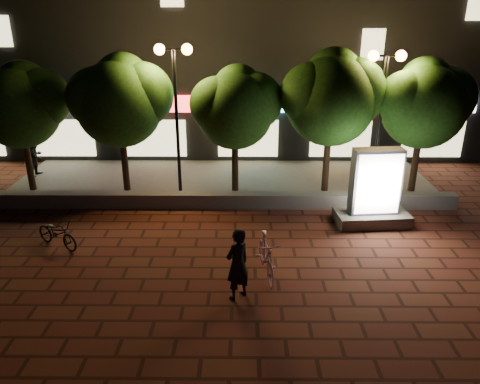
{
  "coord_description": "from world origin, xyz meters",
  "views": [
    {
      "loc": [
        0.81,
        -10.36,
        6.21
      ],
      "look_at": [
        0.71,
        1.5,
        1.53
      ],
      "focal_mm": 34.21,
      "sensor_mm": 36.0,
      "label": 1
    }
  ],
  "objects_px": {
    "tree_far_left": "(20,102)",
    "street_lamp_right": "(384,86)",
    "scooter_parked": "(57,233)",
    "tree_left": "(121,98)",
    "tree_far_right": "(425,101)",
    "tree_mid": "(236,105)",
    "tree_right": "(333,95)",
    "street_lamp_left": "(175,82)",
    "scooter_pink": "(266,256)",
    "pedestrian": "(36,157)",
    "rider": "(238,264)",
    "ad_kiosk": "(374,194)"
  },
  "relations": [
    {
      "from": "tree_far_left",
      "to": "street_lamp_right",
      "type": "xyz_separation_m",
      "value": [
        12.45,
        -0.26,
        0.6
      ]
    },
    {
      "from": "scooter_parked",
      "to": "tree_left",
      "type": "bearing_deg",
      "value": 18.62
    },
    {
      "from": "tree_far_left",
      "to": "tree_far_right",
      "type": "relative_size",
      "value": 0.97
    },
    {
      "from": "tree_mid",
      "to": "tree_far_right",
      "type": "distance_m",
      "value": 6.5
    },
    {
      "from": "tree_right",
      "to": "street_lamp_left",
      "type": "height_order",
      "value": "street_lamp_left"
    },
    {
      "from": "tree_far_left",
      "to": "scooter_pink",
      "type": "height_order",
      "value": "tree_far_left"
    },
    {
      "from": "tree_right",
      "to": "street_lamp_right",
      "type": "distance_m",
      "value": 1.7
    },
    {
      "from": "tree_mid",
      "to": "tree_right",
      "type": "relative_size",
      "value": 0.89
    },
    {
      "from": "tree_right",
      "to": "pedestrian",
      "type": "xyz_separation_m",
      "value": [
        -11.32,
        1.56,
        -2.71
      ]
    },
    {
      "from": "tree_far_left",
      "to": "tree_left",
      "type": "relative_size",
      "value": 0.95
    },
    {
      "from": "street_lamp_right",
      "to": "scooter_parked",
      "type": "distance_m",
      "value": 11.29
    },
    {
      "from": "tree_far_left",
      "to": "scooter_parked",
      "type": "xyz_separation_m",
      "value": [
        2.51,
        -4.34,
        -2.88
      ]
    },
    {
      "from": "tree_mid",
      "to": "scooter_pink",
      "type": "relative_size",
      "value": 2.5
    },
    {
      "from": "scooter_pink",
      "to": "rider",
      "type": "bearing_deg",
      "value": -134.41
    },
    {
      "from": "pedestrian",
      "to": "rider",
      "type": "bearing_deg",
      "value": -128.94
    },
    {
      "from": "street_lamp_right",
      "to": "ad_kiosk",
      "type": "relative_size",
      "value": 2.05
    },
    {
      "from": "scooter_pink",
      "to": "pedestrian",
      "type": "bearing_deg",
      "value": 131.75
    },
    {
      "from": "scooter_parked",
      "to": "pedestrian",
      "type": "relative_size",
      "value": 1.03
    },
    {
      "from": "street_lamp_left",
      "to": "scooter_pink",
      "type": "xyz_separation_m",
      "value": [
        2.88,
        -5.55,
        -3.49
      ]
    },
    {
      "from": "tree_left",
      "to": "tree_right",
      "type": "bearing_deg",
      "value": 0.0
    },
    {
      "from": "tree_right",
      "to": "scooter_pink",
      "type": "bearing_deg",
      "value": -113.09
    },
    {
      "from": "scooter_parked",
      "to": "street_lamp_right",
      "type": "bearing_deg",
      "value": -36.2
    },
    {
      "from": "tree_left",
      "to": "rider",
      "type": "height_order",
      "value": "tree_left"
    },
    {
      "from": "tree_far_left",
      "to": "rider",
      "type": "relative_size",
      "value": 2.63
    },
    {
      "from": "street_lamp_left",
      "to": "pedestrian",
      "type": "distance_m",
      "value": 7.0
    },
    {
      "from": "tree_far_left",
      "to": "tree_far_right",
      "type": "distance_m",
      "value": 14.0
    },
    {
      "from": "tree_far_right",
      "to": "ad_kiosk",
      "type": "distance_m",
      "value": 4.24
    },
    {
      "from": "tree_mid",
      "to": "scooter_pink",
      "type": "bearing_deg",
      "value": -81.9
    },
    {
      "from": "tree_right",
      "to": "ad_kiosk",
      "type": "distance_m",
      "value": 3.88
    },
    {
      "from": "tree_right",
      "to": "tree_left",
      "type": "bearing_deg",
      "value": -180.0
    },
    {
      "from": "ad_kiosk",
      "to": "rider",
      "type": "bearing_deg",
      "value": -135.76
    },
    {
      "from": "tree_far_right",
      "to": "pedestrian",
      "type": "distance_m",
      "value": 14.82
    },
    {
      "from": "street_lamp_left",
      "to": "pedestrian",
      "type": "height_order",
      "value": "street_lamp_left"
    },
    {
      "from": "tree_left",
      "to": "street_lamp_left",
      "type": "xyz_separation_m",
      "value": [
        1.95,
        -0.26,
        0.58
      ]
    },
    {
      "from": "street_lamp_left",
      "to": "tree_mid",
      "type": "bearing_deg",
      "value": 7.31
    },
    {
      "from": "street_lamp_right",
      "to": "ad_kiosk",
      "type": "distance_m",
      "value": 3.87
    },
    {
      "from": "scooter_pink",
      "to": "scooter_parked",
      "type": "height_order",
      "value": "scooter_pink"
    },
    {
      "from": "scooter_parked",
      "to": "rider",
      "type": "bearing_deg",
      "value": -83.99
    },
    {
      "from": "street_lamp_left",
      "to": "rider",
      "type": "xyz_separation_m",
      "value": [
        2.18,
        -6.51,
        -3.15
      ]
    },
    {
      "from": "street_lamp_right",
      "to": "rider",
      "type": "xyz_separation_m",
      "value": [
        -4.82,
        -6.51,
        -3.01
      ]
    },
    {
      "from": "scooter_parked",
      "to": "tree_mid",
      "type": "bearing_deg",
      "value": -17.49
    },
    {
      "from": "tree_far_right",
      "to": "ad_kiosk",
      "type": "xyz_separation_m",
      "value": [
        -2.21,
        -2.72,
        -2.39
      ]
    },
    {
      "from": "tree_mid",
      "to": "scooter_pink",
      "type": "xyz_separation_m",
      "value": [
        0.83,
        -5.81,
        -2.67
      ]
    },
    {
      "from": "tree_left",
      "to": "street_lamp_right",
      "type": "distance_m",
      "value": 8.96
    },
    {
      "from": "street_lamp_left",
      "to": "pedestrian",
      "type": "bearing_deg",
      "value": 163.04
    },
    {
      "from": "tree_far_left",
      "to": "street_lamp_left",
      "type": "relative_size",
      "value": 0.89
    },
    {
      "from": "tree_far_right",
      "to": "scooter_pink",
      "type": "height_order",
      "value": "tree_far_right"
    },
    {
      "from": "scooter_pink",
      "to": "scooter_parked",
      "type": "xyz_separation_m",
      "value": [
        -5.81,
        1.48,
        -0.12
      ]
    },
    {
      "from": "street_lamp_right",
      "to": "ad_kiosk",
      "type": "height_order",
      "value": "street_lamp_right"
    },
    {
      "from": "street_lamp_right",
      "to": "pedestrian",
      "type": "distance_m",
      "value": 13.44
    }
  ]
}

